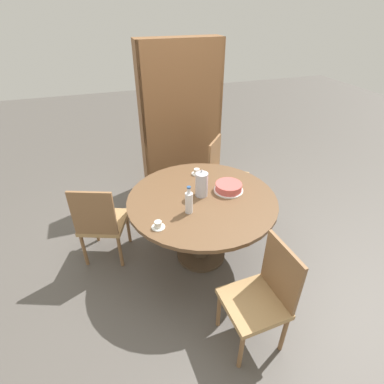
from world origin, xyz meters
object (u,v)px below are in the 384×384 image
(coffee_pot, at_px, (202,184))
(cup_a, at_px, (158,225))
(cake_main, at_px, (229,187))
(chair_b, at_px, (101,222))
(bookshelf, at_px, (181,121))
(cup_b, at_px, (197,172))
(chair_c, at_px, (262,296))
(water_bottle, at_px, (189,202))
(chair_a, at_px, (224,173))

(coffee_pot, xyz_separation_m, cup_a, (-0.49, -0.34, -0.10))
(cake_main, bearing_deg, cup_a, -156.64)
(chair_b, bearing_deg, bookshelf, -113.71)
(cup_b, bearing_deg, cup_a, -128.31)
(chair_c, xyz_separation_m, cake_main, (0.16, 1.01, 0.30))
(chair_b, relative_size, cup_b, 8.12)
(water_bottle, height_order, cake_main, water_bottle)
(chair_b, height_order, cup_a, chair_b)
(chair_a, bearing_deg, chair_b, 148.54)
(cake_main, distance_m, cup_a, 0.83)
(bookshelf, distance_m, cup_b, 1.07)
(cup_b, bearing_deg, coffee_pot, -102.73)
(chair_a, relative_size, cake_main, 3.17)
(coffee_pot, height_order, cup_b, coffee_pot)
(cake_main, bearing_deg, bookshelf, 91.72)
(cake_main, bearing_deg, chair_a, 68.70)
(chair_c, height_order, cup_b, chair_c)
(coffee_pot, relative_size, cake_main, 0.95)
(chair_a, relative_size, cup_b, 8.12)
(cake_main, bearing_deg, water_bottle, -156.00)
(chair_b, xyz_separation_m, cake_main, (1.22, -0.24, 0.30))
(chair_a, bearing_deg, chair_c, -154.56)
(chair_b, relative_size, water_bottle, 3.47)
(chair_a, xyz_separation_m, chair_c, (-0.46, -1.76, 0.00))
(coffee_pot, bearing_deg, bookshelf, 80.96)
(cake_main, bearing_deg, chair_c, -99.15)
(chair_c, height_order, cake_main, chair_c)
(chair_c, height_order, bookshelf, bookshelf)
(water_bottle, distance_m, cup_b, 0.68)
(cup_a, bearing_deg, chair_a, 45.67)
(cake_main, bearing_deg, coffee_pot, 177.60)
(bookshelf, bearing_deg, chair_b, 45.69)
(coffee_pot, relative_size, water_bottle, 1.05)
(chair_c, relative_size, water_bottle, 3.47)
(chair_c, distance_m, bookshelf, 2.50)
(cake_main, height_order, cup_a, cake_main)
(coffee_pot, xyz_separation_m, cake_main, (0.27, -0.01, -0.09))
(coffee_pot, distance_m, cake_main, 0.29)
(water_bottle, bearing_deg, coffee_pot, 48.65)
(water_bottle, xyz_separation_m, cup_b, (0.28, 0.61, -0.08))
(chair_a, height_order, chair_c, same)
(coffee_pot, relative_size, cup_b, 2.45)
(chair_c, relative_size, cup_b, 8.12)
(cup_b, bearing_deg, chair_a, 36.09)
(bookshelf, height_order, cake_main, bookshelf)
(chair_b, xyz_separation_m, cup_a, (0.45, -0.57, 0.29))
(chair_b, relative_size, coffee_pot, 3.32)
(chair_c, height_order, coffee_pot, coffee_pot)
(cup_b, bearing_deg, water_bottle, -114.66)
(chair_b, bearing_deg, coffee_pot, -173.19)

